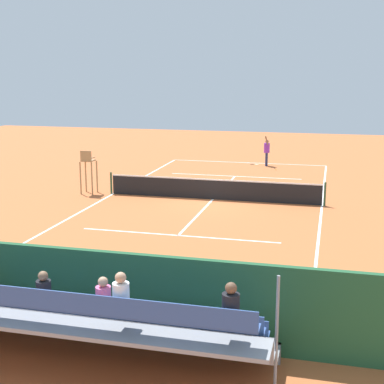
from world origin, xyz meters
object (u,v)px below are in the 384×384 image
object	(u,v)px
tennis_racket	(256,164)
tennis_ball_near	(276,170)
tennis_net	(213,189)
tennis_player	(267,150)
bleacher_stand	(48,317)
courtside_bench	(229,311)
umpire_chair	(88,167)
equipment_bag	(165,322)

from	to	relation	value
tennis_racket	tennis_ball_near	bearing A→B (deg)	130.20
tennis_net	tennis_player	bearing A→B (deg)	-97.40
bleacher_stand	courtside_bench	bearing A→B (deg)	-147.78
bleacher_stand	courtside_bench	world-z (taller)	bleacher_stand
umpire_chair	equipment_bag	bearing A→B (deg)	121.02
tennis_net	equipment_bag	distance (m)	13.51
tennis_net	umpire_chair	world-z (taller)	umpire_chair
bleacher_stand	tennis_racket	world-z (taller)	bleacher_stand
tennis_player	tennis_ball_near	size ratio (longest dim) A/B	29.18
bleacher_stand	courtside_bench	xyz separation A→B (m)	(-3.36, -2.12, -0.42)
bleacher_stand	tennis_ball_near	size ratio (longest dim) A/B	137.27
tennis_racket	tennis_player	bearing A→B (deg)	155.92
courtside_bench	tennis_player	xyz separation A→B (m)	(1.91, -23.35, 0.46)
equipment_bag	tennis_racket	xyz separation A→B (m)	(1.11, -23.78, -0.16)
courtside_bench	tennis_racket	world-z (taller)	courtside_bench
tennis_racket	courtside_bench	bearing A→B (deg)	96.27
bleacher_stand	umpire_chair	xyz separation A→B (m)	(6.06, -15.17, 0.34)
equipment_bag	tennis_ball_near	size ratio (longest dim) A/B	13.64
tennis_net	tennis_player	world-z (taller)	tennis_player
equipment_bag	tennis_racket	world-z (taller)	equipment_bag
equipment_bag	tennis_net	bearing A→B (deg)	-82.66
tennis_net	equipment_bag	world-z (taller)	tennis_net
bleacher_stand	umpire_chair	world-z (taller)	bleacher_stand
tennis_racket	tennis_net	bearing A→B (deg)	86.58
tennis_net	courtside_bench	bearing A→B (deg)	103.63
umpire_chair	tennis_player	bearing A→B (deg)	-126.11
courtside_bench	bleacher_stand	bearing A→B (deg)	32.22
bleacher_stand	tennis_racket	size ratio (longest dim) A/B	15.79
courtside_bench	equipment_bag	distance (m)	1.54
tennis_net	tennis_ball_near	world-z (taller)	tennis_net
umpire_chair	equipment_bag	world-z (taller)	umpire_chair
courtside_bench	tennis_player	bearing A→B (deg)	-85.33
umpire_chair	tennis_net	bearing A→B (deg)	-177.98
bleacher_stand	tennis_player	xyz separation A→B (m)	(-1.45, -25.47, 0.04)
umpire_chair	tennis_ball_near	distance (m)	12.21
tennis_racket	tennis_ball_near	world-z (taller)	tennis_ball_near
courtside_bench	tennis_ball_near	xyz separation A→B (m)	(1.16, -21.96, -0.53)
umpire_chair	equipment_bag	xyz separation A→B (m)	(-7.93, 13.18, -1.13)
equipment_bag	courtside_bench	bearing A→B (deg)	-175.08
umpire_chair	tennis_ball_near	size ratio (longest dim) A/B	32.42
bleacher_stand	equipment_bag	world-z (taller)	bleacher_stand
umpire_chair	tennis_ball_near	world-z (taller)	umpire_chair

